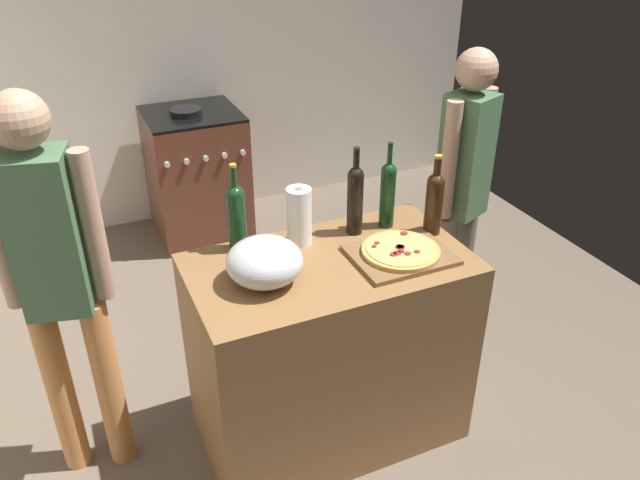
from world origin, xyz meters
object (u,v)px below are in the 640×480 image
at_px(wine_bottle_dark, 355,197).
at_px(person_in_stripes, 57,275).
at_px(pizza, 401,250).
at_px(stove, 197,174).
at_px(person_in_red, 462,190).
at_px(wine_bottle_green, 236,215).
at_px(wine_bottle_amber, 434,200).
at_px(paper_towel_roll, 299,216).
at_px(wine_bottle_clear, 388,192).
at_px(mixing_bowl, 265,262).

xyz_separation_m(wine_bottle_dark, person_in_stripes, (-1.22, 0.07, -0.11)).
distance_m(pizza, stove, 2.31).
relative_size(stove, person_in_stripes, 0.56).
bearing_deg(person_in_red, wine_bottle_green, -175.53).
distance_m(wine_bottle_amber, person_in_stripes, 1.54).
relative_size(pizza, wine_bottle_amber, 0.89).
height_order(paper_towel_roll, wine_bottle_clear, wine_bottle_clear).
xyz_separation_m(pizza, mixing_bowl, (-0.57, 0.05, 0.06)).
height_order(stove, person_in_red, person_in_red).
bearing_deg(stove, person_in_red, -62.79).
relative_size(wine_bottle_clear, person_in_stripes, 0.23).
height_order(mixing_bowl, person_in_stripes, person_in_stripes).
bearing_deg(pizza, person_in_stripes, 165.64).
bearing_deg(wine_bottle_clear, pizza, -106.82).
bearing_deg(stove, person_in_stripes, -117.10).
height_order(wine_bottle_clear, wine_bottle_green, wine_bottle_clear).
xyz_separation_m(wine_bottle_clear, wine_bottle_dark, (-0.16, 0.00, 0.01)).
bearing_deg(wine_bottle_dark, mixing_bowl, -156.37).
bearing_deg(wine_bottle_clear, person_in_red, 17.42).
relative_size(wine_bottle_amber, wine_bottle_dark, 0.92).
height_order(wine_bottle_dark, person_in_stripes, person_in_stripes).
distance_m(wine_bottle_amber, wine_bottle_clear, 0.20).
bearing_deg(stove, paper_towel_roll, -90.29).
distance_m(pizza, wine_bottle_amber, 0.29).
distance_m(mixing_bowl, wine_bottle_clear, 0.69).
xyz_separation_m(pizza, wine_bottle_clear, (0.08, 0.26, 0.13)).
relative_size(mixing_bowl, wine_bottle_dark, 0.75).
bearing_deg(paper_towel_roll, mixing_bowl, -136.04).
relative_size(mixing_bowl, person_in_red, 0.18).
relative_size(wine_bottle_green, stove, 0.40).
relative_size(pizza, paper_towel_roll, 1.26).
xyz_separation_m(wine_bottle_amber, wine_bottle_green, (-0.81, 0.21, 0.00)).
relative_size(mixing_bowl, wine_bottle_clear, 0.75).
bearing_deg(wine_bottle_dark, paper_towel_roll, 177.22).
distance_m(wine_bottle_green, person_in_red, 1.20).
height_order(wine_bottle_clear, stove, wine_bottle_clear).
distance_m(pizza, wine_bottle_clear, 0.31).
height_order(wine_bottle_green, stove, wine_bottle_green).
height_order(mixing_bowl, stove, mixing_bowl).
distance_m(stove, person_in_stripes, 2.20).
relative_size(wine_bottle_dark, stove, 0.42).
xyz_separation_m(wine_bottle_green, wine_bottle_dark, (0.51, -0.07, 0.01)).
bearing_deg(wine_bottle_dark, wine_bottle_green, 172.20).
height_order(wine_bottle_dark, person_in_red, person_in_red).
bearing_deg(wine_bottle_clear, mixing_bowl, -161.87).
relative_size(mixing_bowl, wine_bottle_amber, 0.82).
xyz_separation_m(wine_bottle_green, person_in_red, (1.19, 0.09, -0.16)).
height_order(wine_bottle_dark, stove, wine_bottle_dark).
distance_m(pizza, paper_towel_roll, 0.44).
bearing_deg(mixing_bowl, person_in_red, 17.82).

